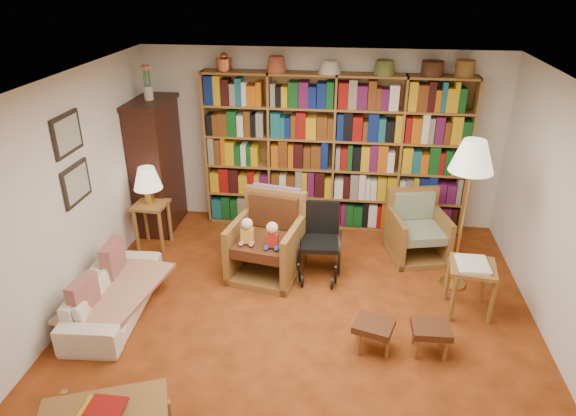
% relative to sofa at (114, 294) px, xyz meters
% --- Properties ---
extents(floor, '(5.00, 5.00, 0.00)m').
position_rel_sofa_xyz_m(floor, '(2.05, 0.10, -0.23)').
color(floor, '#994217').
rests_on(floor, ground).
extents(ceiling, '(5.00, 5.00, 0.00)m').
position_rel_sofa_xyz_m(ceiling, '(2.05, 0.10, 2.27)').
color(ceiling, silver).
rests_on(ceiling, wall_back).
extents(wall_back, '(5.00, 0.00, 5.00)m').
position_rel_sofa_xyz_m(wall_back, '(2.05, 2.60, 1.02)').
color(wall_back, silver).
rests_on(wall_back, floor).
extents(wall_left, '(0.00, 5.00, 5.00)m').
position_rel_sofa_xyz_m(wall_left, '(-0.45, 0.10, 1.02)').
color(wall_left, silver).
rests_on(wall_left, floor).
extents(wall_right, '(0.00, 5.00, 5.00)m').
position_rel_sofa_xyz_m(wall_right, '(4.55, 0.10, 1.02)').
color(wall_right, silver).
rests_on(wall_right, floor).
extents(bookshelf, '(3.60, 0.30, 2.42)m').
position_rel_sofa_xyz_m(bookshelf, '(2.25, 2.43, 0.94)').
color(bookshelf, brown).
rests_on(bookshelf, floor).
extents(curio_cabinet, '(0.50, 0.95, 2.40)m').
position_rel_sofa_xyz_m(curio_cabinet, '(-0.20, 2.10, 0.72)').
color(curio_cabinet, '#36160E').
rests_on(curio_cabinet, floor).
extents(framed_pictures, '(0.03, 0.52, 0.97)m').
position_rel_sofa_xyz_m(framed_pictures, '(-0.43, 0.40, 1.39)').
color(framed_pictures, black).
rests_on(framed_pictures, wall_left).
extents(sofa, '(1.61, 0.71, 0.46)m').
position_rel_sofa_xyz_m(sofa, '(0.00, 0.00, 0.00)').
color(sofa, beige).
rests_on(sofa, floor).
extents(sofa_throw, '(0.90, 1.42, 0.04)m').
position_rel_sofa_xyz_m(sofa_throw, '(0.05, 0.00, 0.07)').
color(sofa_throw, beige).
rests_on(sofa_throw, sofa).
extents(cushion_left, '(0.15, 0.41, 0.41)m').
position_rel_sofa_xyz_m(cushion_left, '(-0.13, 0.35, 0.22)').
color(cushion_left, maroon).
rests_on(cushion_left, sofa).
extents(cushion_right, '(0.18, 0.39, 0.38)m').
position_rel_sofa_xyz_m(cushion_right, '(-0.13, -0.35, 0.22)').
color(cushion_right, maroon).
rests_on(cushion_right, sofa).
extents(side_table_lamp, '(0.44, 0.44, 0.64)m').
position_rel_sofa_xyz_m(side_table_lamp, '(-0.10, 1.48, 0.24)').
color(side_table_lamp, brown).
rests_on(side_table_lamp, floor).
extents(table_lamp, '(0.37, 0.37, 0.50)m').
position_rel_sofa_xyz_m(table_lamp, '(-0.10, 1.48, 0.75)').
color(table_lamp, gold).
rests_on(table_lamp, side_table_lamp).
extents(armchair_leather, '(0.95, 0.98, 1.02)m').
position_rel_sofa_xyz_m(armchair_leather, '(1.52, 1.08, 0.18)').
color(armchair_leather, brown).
rests_on(armchair_leather, floor).
extents(armchair_sage, '(0.85, 0.86, 0.85)m').
position_rel_sofa_xyz_m(armchair_sage, '(3.40, 1.73, 0.09)').
color(armchair_sage, brown).
rests_on(armchair_sage, floor).
extents(wheelchair, '(0.52, 0.72, 0.90)m').
position_rel_sofa_xyz_m(wheelchair, '(2.17, 1.13, 0.18)').
color(wheelchair, black).
rests_on(wheelchair, floor).
extents(floor_lamp, '(0.48, 0.48, 1.81)m').
position_rel_sofa_xyz_m(floor_lamp, '(3.77, 1.02, 1.33)').
color(floor_lamp, gold).
rests_on(floor_lamp, floor).
extents(side_table_papers, '(0.53, 0.53, 0.62)m').
position_rel_sofa_xyz_m(side_table_papers, '(3.84, 0.50, 0.25)').
color(side_table_papers, brown).
rests_on(side_table_papers, floor).
extents(footstool_a, '(0.44, 0.41, 0.31)m').
position_rel_sofa_xyz_m(footstool_a, '(2.79, -0.25, 0.03)').
color(footstool_a, '#4B2514').
rests_on(footstool_a, floor).
extents(footstool_b, '(0.38, 0.33, 0.31)m').
position_rel_sofa_xyz_m(footstool_b, '(3.35, -0.23, 0.03)').
color(footstool_b, '#4B2514').
rests_on(footstool_b, floor).
extents(coffee_table, '(1.05, 0.78, 0.49)m').
position_rel_sofa_xyz_m(coffee_table, '(0.73, -1.72, 0.14)').
color(coffee_table, brown).
rests_on(coffee_table, floor).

